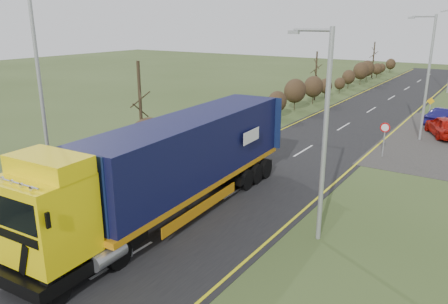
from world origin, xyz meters
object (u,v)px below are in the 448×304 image
object	(u,v)px
lorry	(174,162)
car_blue_sedan	(447,118)
car_red_hatchback	(445,127)
speed_sign	(385,133)
streetlight_near	(323,130)

from	to	relation	value
lorry	car_blue_sedan	world-z (taller)	lorry
car_red_hatchback	car_blue_sedan	distance (m)	3.57
lorry	speed_sign	size ratio (longest dim) A/B	7.10
lorry	car_blue_sedan	distance (m)	25.79
car_blue_sedan	car_red_hatchback	bearing A→B (deg)	114.62
car_blue_sedan	speed_sign	xyz separation A→B (m)	(-2.22, -11.01, 0.77)
car_red_hatchback	speed_sign	xyz separation A→B (m)	(-2.52, -7.46, 0.74)
car_red_hatchback	car_blue_sedan	xyz separation A→B (m)	(-0.31, 3.55, -0.03)
car_blue_sedan	streetlight_near	size ratio (longest dim) A/B	0.56
car_blue_sedan	streetlight_near	xyz separation A→B (m)	(-1.70, -23.23, 3.63)
streetlight_near	speed_sign	world-z (taller)	streetlight_near
car_red_hatchback	streetlight_near	world-z (taller)	streetlight_near
lorry	car_red_hatchback	bearing A→B (deg)	66.31
lorry	car_blue_sedan	size ratio (longest dim) A/B	3.47
car_red_hatchback	speed_sign	distance (m)	7.91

